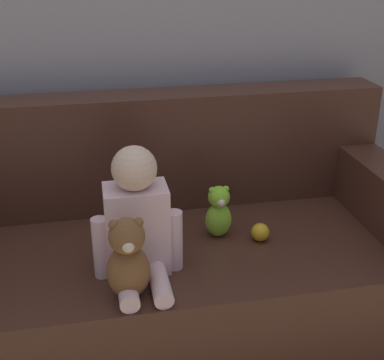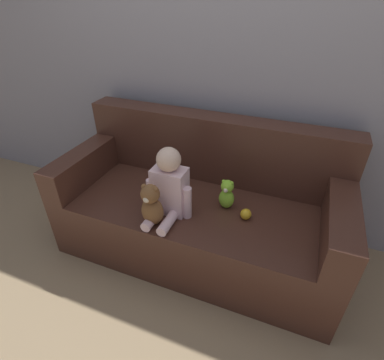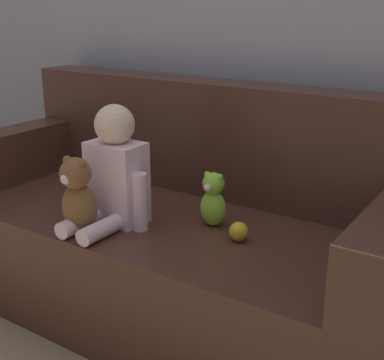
{
  "view_description": "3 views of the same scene",
  "coord_description": "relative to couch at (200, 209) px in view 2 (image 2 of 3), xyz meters",
  "views": [
    {
      "loc": [
        -0.24,
        -1.69,
        1.45
      ],
      "look_at": [
        0.08,
        -0.06,
        0.7
      ],
      "focal_mm": 50.0,
      "sensor_mm": 36.0,
      "label": 1
    },
    {
      "loc": [
        0.56,
        -1.49,
        1.63
      ],
      "look_at": [
        -0.02,
        -0.04,
        0.62
      ],
      "focal_mm": 28.0,
      "sensor_mm": 36.0,
      "label": 2
    },
    {
      "loc": [
        1.13,
        -1.54,
        1.21
      ],
      "look_at": [
        0.11,
        -0.01,
        0.6
      ],
      "focal_mm": 50.0,
      "sensor_mm": 36.0,
      "label": 3
    }
  ],
  "objects": [
    {
      "name": "ground_plane",
      "position": [
        0.0,
        -0.06,
        -0.32
      ],
      "size": [
        12.0,
        12.0,
        0.0
      ],
      "primitive_type": "plane",
      "color": "#9E8460"
    },
    {
      "name": "wall_back",
      "position": [
        0.0,
        0.44,
        0.98
      ],
      "size": [
        8.0,
        0.05,
        2.6
      ],
      "color": "#93939E",
      "rests_on": "ground_plane"
    },
    {
      "name": "couch",
      "position": [
        0.0,
        0.0,
        0.0
      ],
      "size": [
        1.85,
        0.81,
        0.91
      ],
      "color": "#47281E",
      "rests_on": "ground_plane"
    },
    {
      "name": "person_baby",
      "position": [
        -0.12,
        -0.23,
        0.3
      ],
      "size": [
        0.3,
        0.31,
        0.44
      ],
      "color": "silver",
      "rests_on": "couch"
    },
    {
      "name": "teddy_bear_brown",
      "position": [
        -0.16,
        -0.37,
        0.25
      ],
      "size": [
        0.13,
        0.13,
        0.28
      ],
      "color": "brown",
      "rests_on": "couch"
    },
    {
      "name": "plush_toy_side",
      "position": [
        0.19,
        -0.06,
        0.22
      ],
      "size": [
        0.1,
        0.09,
        0.2
      ],
      "color": "#8CD133",
      "rests_on": "couch"
    },
    {
      "name": "toy_ball",
      "position": [
        0.34,
        -0.12,
        0.15
      ],
      "size": [
        0.07,
        0.07,
        0.07
      ],
      "color": "gold",
      "rests_on": "couch"
    }
  ]
}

